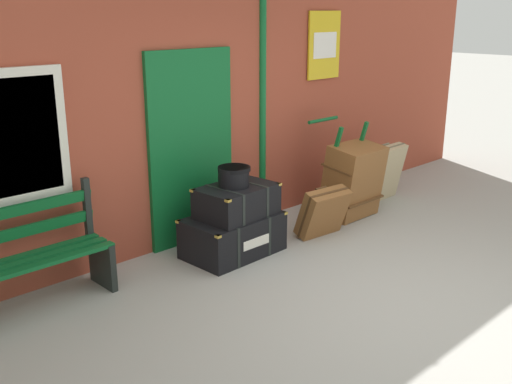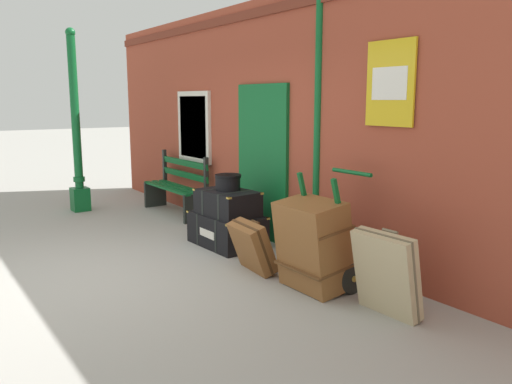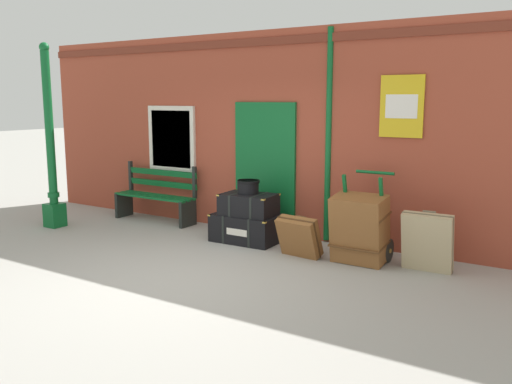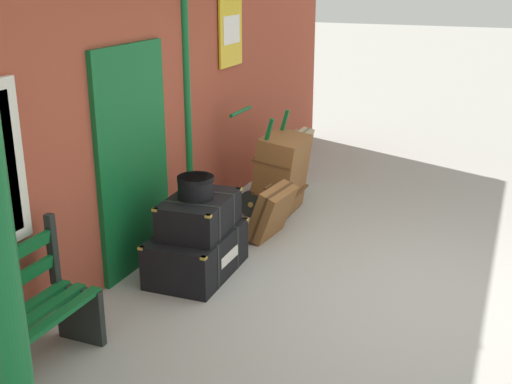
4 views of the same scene
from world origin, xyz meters
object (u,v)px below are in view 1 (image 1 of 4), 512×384
Objects in this scene: steamer_trunk_middle at (237,201)px; suitcase_caramel at (323,212)px; suitcase_brown at (385,173)px; steamer_trunk_base at (233,235)px; round_hatbox at (234,175)px; platform_bench at (17,263)px; large_brown_trunk at (353,180)px; porters_trolley at (341,193)px.

suitcase_caramel is (1.03, -0.32, -0.29)m from steamer_trunk_middle.
suitcase_caramel is 0.78× the size of suitcase_brown.
suitcase_brown is (2.73, -0.03, 0.17)m from steamer_trunk_base.
steamer_trunk_base is at bearing -169.26° from round_hatbox.
platform_bench is 1.72× the size of large_brown_trunk.
suitcase_brown is (0.86, -0.07, 0.11)m from porters_trolley.
platform_bench reaches higher than suitcase_caramel.
round_hatbox reaches higher than suitcase_caramel.
round_hatbox is at bearing 175.52° from large_brown_trunk.
platform_bench is 1.89× the size of steamer_trunk_middle.
round_hatbox is at bearing -8.63° from platform_bench.
porters_trolley is 1.93× the size of suitcase_caramel.
large_brown_trunk reaches higher than suitcase_brown.
steamer_trunk_base is at bearing -178.80° from porters_trolley.
steamer_trunk_middle is 2.49× the size of round_hatbox.
large_brown_trunk is at bearing -4.48° from round_hatbox.
platform_bench is 2.18m from steamer_trunk_base.
porters_trolley is 0.87m from suitcase_brown.
platform_bench is at bearing 171.37° from round_hatbox.
steamer_trunk_middle is at bearing -178.27° from porters_trolley.
platform_bench is at bearing 175.80° from porters_trolley.
porters_trolley is at bearing -4.20° from platform_bench.
round_hatbox reaches higher than steamer_trunk_middle.
suitcase_caramel is (-0.79, -0.37, 0.02)m from porters_trolley.
platform_bench is 4.88m from suitcase_brown.
steamer_trunk_base is 1.69× the size of suitcase_caramel.
suitcase_caramel is at bearing -169.67° from suitcase_brown.
suitcase_brown is at bearing -0.32° from steamer_trunk_middle.
porters_trolley is (1.82, 0.05, -0.31)m from steamer_trunk_middle.
porters_trolley is at bearing 25.04° from suitcase_caramel.
steamer_trunk_base is 3.03× the size of round_hatbox.
porters_trolley is 1.26× the size of large_brown_trunk.
large_brown_trunk is 0.84m from suitcase_caramel.
steamer_trunk_base is 0.37m from steamer_trunk_middle.
steamer_trunk_middle is 2.69m from suitcase_brown.
platform_bench is 4.03m from porters_trolley.
suitcase_brown reaches higher than suitcase_caramel.
platform_bench is 2.05× the size of suitcase_brown.
large_brown_trunk is (1.82, -0.12, -0.11)m from steamer_trunk_middle.
large_brown_trunk reaches higher than steamer_trunk_base.
steamer_trunk_base is at bearing 175.71° from large_brown_trunk.
round_hatbox is at bearing 179.25° from suitcase_brown.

